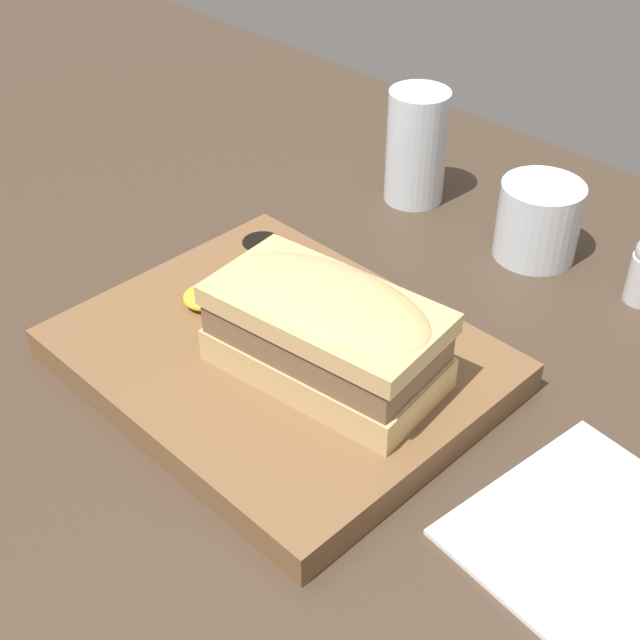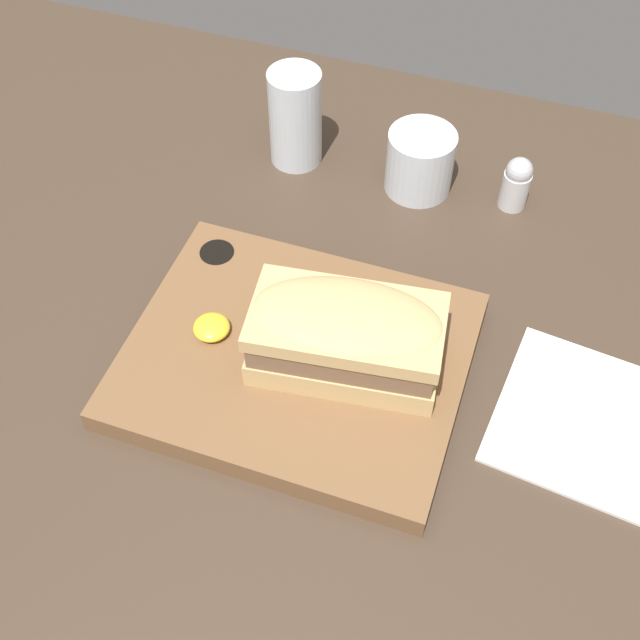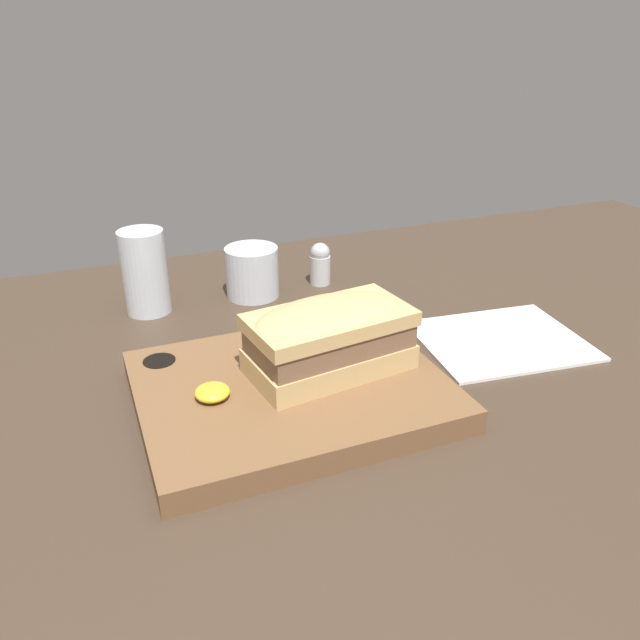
{
  "view_description": "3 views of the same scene",
  "coord_description": "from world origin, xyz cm",
  "views": [
    {
      "loc": [
        44.59,
        -33.27,
        47.69
      ],
      "look_at": [
        9.63,
        1.68,
        9.86
      ],
      "focal_mm": 50.0,
      "sensor_mm": 36.0,
      "label": 1
    },
    {
      "loc": [
        21.27,
        -38.66,
        64.84
      ],
      "look_at": [
        7.1,
        2.33,
        9.69
      ],
      "focal_mm": 45.0,
      "sensor_mm": 36.0,
      "label": 2
    },
    {
      "loc": [
        -13.18,
        -50.83,
        38.5
      ],
      "look_at": [
        9.18,
        4.12,
        9.7
      ],
      "focal_mm": 35.0,
      "sensor_mm": 36.0,
      "label": 3
    }
  ],
  "objects": [
    {
      "name": "dining_table",
      "position": [
        0.0,
        0.0,
        1.0
      ],
      "size": [
        197.63,
        102.15,
        2.0
      ],
      "color": "#423326",
      "rests_on": "ground"
    },
    {
      "name": "serving_board",
      "position": [
        4.84,
        1.96,
        3.3
      ],
      "size": [
        31.16,
        25.34,
        2.66
      ],
      "color": "brown",
      "rests_on": "dining_table"
    },
    {
      "name": "sandwich",
      "position": [
        9.55,
        2.34,
        8.72
      ],
      "size": [
        17.92,
        11.04,
        7.66
      ],
      "rotation": [
        0.0,
        0.0,
        0.13
      ],
      "color": "tan",
      "rests_on": "serving_board"
    },
    {
      "name": "mustard_dollop",
      "position": [
        -3.38,
        1.44,
        5.29
      ],
      "size": [
        3.48,
        3.48,
        1.39
      ],
      "color": "yellow",
      "rests_on": "serving_board"
    },
    {
      "name": "water_glass",
      "position": [
        -5.56,
        30.4,
        6.99
      ],
      "size": [
        6.04,
        6.04,
        11.52
      ],
      "color": "silver",
      "rests_on": "dining_table"
    },
    {
      "name": "wine_glass",
      "position": [
        9.26,
        30.21,
        5.2
      ],
      "size": [
        7.58,
        7.58,
        7.27
      ],
      "color": "silver",
      "rests_on": "dining_table"
    },
    {
      "name": "napkin",
      "position": [
        33.77,
        4.53,
        2.2
      ],
      "size": [
        21.38,
        18.12,
        0.4
      ],
      "rotation": [
        0.0,
        0.0,
        -0.11
      ],
      "color": "white",
      "rests_on": "dining_table"
    },
    {
      "name": "salt_shaker",
      "position": [
        20.04,
        30.76,
        5.24
      ],
      "size": [
        3.1,
        3.1,
        6.43
      ],
      "color": "silver",
      "rests_on": "dining_table"
    }
  ]
}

